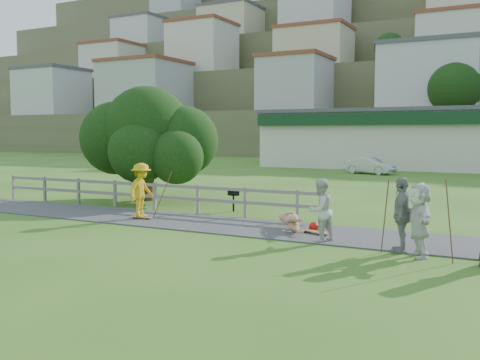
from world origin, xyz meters
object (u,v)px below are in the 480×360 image
at_px(spectator_b, 402,215).
at_px(bbq, 233,201).
at_px(skater_fallen, 292,221).
at_px(spectator_a, 320,211).
at_px(spectator_d, 419,220).
at_px(tree, 147,157).
at_px(skater_rider, 141,193).
at_px(car_silver, 370,166).

distance_m(spectator_b, bbq, 8.38).
relative_size(skater_fallen, spectator_a, 1.03).
distance_m(skater_fallen, spectator_d, 4.35).
distance_m(spectator_d, tree, 14.05).
relative_size(skater_fallen, tree, 0.29).
bearing_deg(skater_rider, skater_fallen, -90.05).
relative_size(spectator_a, spectator_b, 0.92).
xyz_separation_m(skater_fallen, spectator_a, (1.26, -1.05, 0.55)).
relative_size(skater_fallen, spectator_b, 0.95).
bearing_deg(bbq, spectator_b, -8.29).
relative_size(skater_rider, tree, 0.30).
relative_size(skater_fallen, bbq, 2.23).
distance_m(spectator_a, car_silver, 26.15).
bearing_deg(spectator_b, skater_fallen, -116.03).
height_order(spectator_d, tree, tree).
bearing_deg(spectator_b, bbq, -126.81).
xyz_separation_m(spectator_b, tree, (-12.21, 5.64, 0.99)).
bearing_deg(car_silver, spectator_d, -147.45).
xyz_separation_m(spectator_a, car_silver, (-4.87, 25.69, -0.27)).
height_order(spectator_b, spectator_d, spectator_b).
height_order(skater_fallen, spectator_d, spectator_d).
relative_size(skater_rider, skater_fallen, 1.03).
xyz_separation_m(spectator_d, tree, (-12.69, 5.96, 1.04)).
bearing_deg(spectator_d, spectator_b, -152.72).
distance_m(skater_rider, bbq, 3.80).
relative_size(car_silver, tree, 0.59).
xyz_separation_m(skater_rider, bbq, (1.93, 3.24, -0.53)).
xyz_separation_m(skater_rider, car_silver, (1.96, 24.84, -0.33)).
bearing_deg(spectator_d, tree, -144.17).
distance_m(skater_fallen, tree, 9.85).
height_order(spectator_a, spectator_d, spectator_d).
distance_m(spectator_b, car_silver, 26.92).
bearing_deg(skater_rider, spectator_b, -99.13).
xyz_separation_m(spectator_a, spectator_d, (2.72, -0.59, 0.03)).
height_order(car_silver, bbq, car_silver).
bearing_deg(skater_rider, bbq, -32.88).
relative_size(spectator_b, tree, 0.30).
bearing_deg(spectator_d, bbq, -150.53).
relative_size(spectator_d, bbq, 2.23).
distance_m(spectator_a, tree, 11.37).
xyz_separation_m(skater_rider, spectator_b, (9.07, -1.12, 0.02)).
bearing_deg(spectator_d, spectator_a, -131.14).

